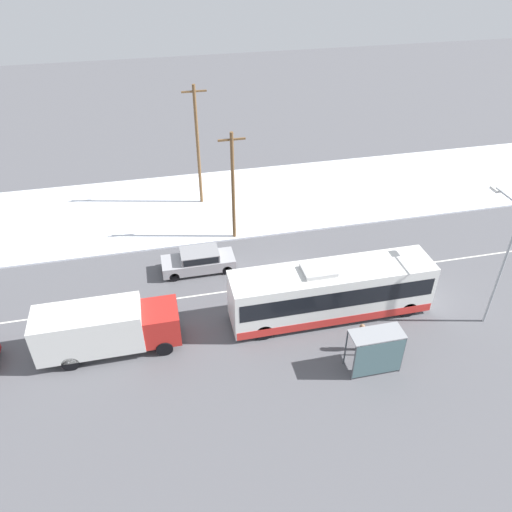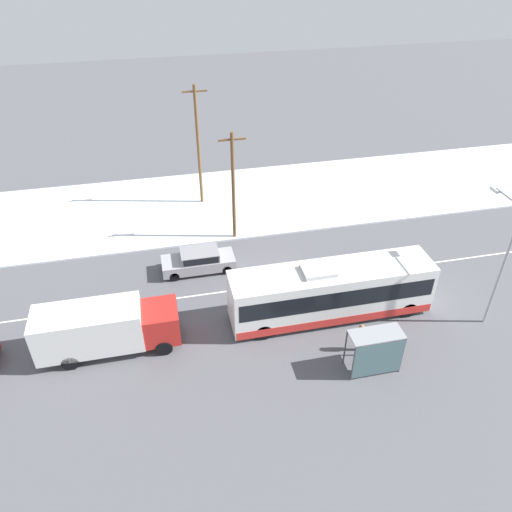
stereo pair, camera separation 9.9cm
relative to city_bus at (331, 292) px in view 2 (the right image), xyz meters
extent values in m
plane|color=#56565B|center=(-1.69, 3.37, -1.69)|extent=(120.00, 120.00, 0.00)
cube|color=silver|center=(-1.69, 14.55, -1.63)|extent=(80.00, 11.16, 0.12)
cube|color=silver|center=(-1.69, 3.37, -1.69)|extent=(60.00, 0.12, 0.00)
cube|color=white|center=(0.00, 0.00, 0.06)|extent=(11.59, 2.55, 2.95)
cube|color=black|center=(0.00, 0.00, 0.41)|extent=(11.13, 2.57, 1.12)
cube|color=red|center=(0.00, 0.00, -1.15)|extent=(11.48, 2.57, 0.53)
cube|color=#B2B2B2|center=(-0.87, 0.00, 1.65)|extent=(1.80, 1.40, 0.24)
cylinder|color=black|center=(4.40, -1.14, -1.19)|extent=(1.00, 0.28, 1.00)
cylinder|color=black|center=(4.40, 1.13, -1.19)|extent=(1.00, 0.28, 1.00)
cylinder|color=black|center=(-4.19, -1.14, -1.19)|extent=(1.00, 0.28, 1.00)
cylinder|color=black|center=(-4.19, 1.13, -1.19)|extent=(1.00, 0.28, 1.00)
cube|color=silver|center=(-13.31, -0.11, -0.03)|extent=(5.47, 2.30, 2.32)
cube|color=red|center=(-9.62, -0.11, -0.29)|extent=(1.90, 2.18, 1.81)
cube|color=black|center=(-8.69, -0.11, 0.07)|extent=(0.06, 1.96, 0.80)
cylinder|color=black|center=(-9.62, -1.13, -1.24)|extent=(0.90, 0.26, 0.90)
cylinder|color=black|center=(-9.62, 0.91, -1.24)|extent=(0.90, 0.26, 0.90)
cylinder|color=black|center=(-14.40, -1.13, -1.24)|extent=(0.90, 0.26, 0.90)
cylinder|color=black|center=(-14.40, 0.91, -1.24)|extent=(0.90, 0.26, 0.90)
cube|color=#9E9EA3|center=(-6.91, 5.96, -1.10)|extent=(4.70, 1.80, 0.72)
cube|color=gray|center=(-6.79, 5.96, -0.46)|extent=(2.44, 1.66, 0.56)
cube|color=black|center=(-6.79, 5.96, -0.45)|extent=(2.25, 1.69, 0.45)
cylinder|color=black|center=(-8.56, 5.17, -1.37)|extent=(0.64, 0.22, 0.64)
cylinder|color=black|center=(-8.56, 6.75, -1.37)|extent=(0.64, 0.22, 0.64)
cylinder|color=black|center=(-5.16, 5.17, -1.37)|extent=(0.64, 0.22, 0.64)
cylinder|color=black|center=(-5.16, 6.75, -1.37)|extent=(0.64, 0.22, 0.64)
cylinder|color=#23232D|center=(0.49, -3.09, -1.27)|extent=(0.13, 0.13, 0.84)
cylinder|color=#23232D|center=(0.74, -3.09, -1.27)|extent=(0.13, 0.13, 0.84)
cube|color=black|center=(0.61, -3.09, -0.50)|extent=(0.44, 0.24, 0.69)
sphere|color=#8E6647|center=(0.61, -3.09, -0.01)|extent=(0.29, 0.29, 0.29)
cylinder|color=black|center=(0.34, -3.09, -0.54)|extent=(0.11, 0.11, 0.66)
cylinder|color=black|center=(0.89, -3.09, -0.54)|extent=(0.11, 0.11, 0.66)
cube|color=gray|center=(0.76, -4.41, 0.68)|extent=(2.70, 1.20, 0.06)
cube|color=slate|center=(0.76, -4.99, -0.49)|extent=(2.59, 0.04, 2.16)
cylinder|color=#474C51|center=(-0.54, -3.85, -0.52)|extent=(0.08, 0.08, 2.34)
cylinder|color=#474C51|center=(2.07, -3.85, -0.52)|extent=(0.08, 0.08, 2.34)
cylinder|color=#474C51|center=(-0.54, -4.97, -0.52)|extent=(0.08, 0.08, 2.34)
cylinder|color=#474C51|center=(2.07, -4.97, -0.52)|extent=(0.08, 0.08, 2.34)
cylinder|color=#9EA3A8|center=(8.54, -2.53, 2.12)|extent=(0.14, 0.14, 7.62)
cylinder|color=#9EA3A8|center=(8.54, -1.44, 5.78)|extent=(0.10, 2.20, 0.10)
cube|color=silver|center=(8.54, -0.34, 5.71)|extent=(0.36, 0.60, 0.16)
cylinder|color=brown|center=(-3.88, 9.32, 2.29)|extent=(0.24, 0.24, 7.95)
cube|color=brown|center=(-3.88, 9.32, 5.76)|extent=(1.80, 0.12, 0.12)
cylinder|color=brown|center=(-5.51, 14.98, 3.03)|extent=(0.24, 0.24, 9.43)
cube|color=brown|center=(-5.51, 14.98, 7.24)|extent=(1.80, 0.12, 0.12)
camera|label=1|loc=(-9.00, -20.53, 17.98)|focal=35.00mm
camera|label=2|loc=(-8.90, -20.56, 17.98)|focal=35.00mm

